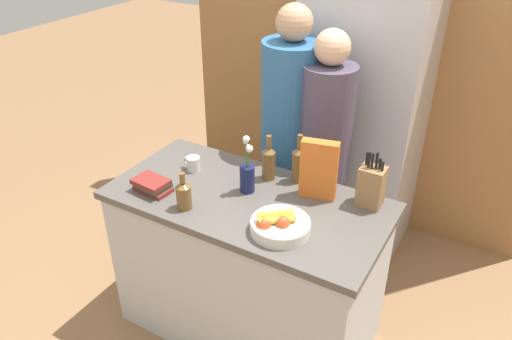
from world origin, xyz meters
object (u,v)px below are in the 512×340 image
knife_block (371,186)px  person_in_blue (324,153)px  cereal_box (319,170)px  coffee_mug (193,164)px  bottle_oil (269,162)px  bottle_vinegar (184,194)px  book_stack (152,185)px  person_at_sink (290,134)px  bottle_wine (299,163)px  refrigerator (362,116)px  flower_vase (247,174)px  fruit_bowl (279,225)px

knife_block → person_in_blue: bearing=139.2°
cereal_box → coffee_mug: bearing=-171.6°
bottle_oil → bottle_vinegar: size_ratio=1.29×
book_stack → person_at_sink: bearing=64.7°
bottle_wine → person_at_sink: person_at_sink is taller
refrigerator → book_stack: 1.51m
bottle_wine → knife_block: bearing=-4.2°
person_at_sink → coffee_mug: bearing=-128.3°
refrigerator → knife_block: (0.37, -0.92, 0.06)m
coffee_mug → bottle_vinegar: bottle_vinegar is taller
bottle_oil → person_in_blue: (0.17, 0.37, -0.07)m
knife_block → flower_vase: (-0.59, -0.20, -0.01)m
coffee_mug → bottle_vinegar: bearing=-60.1°
coffee_mug → book_stack: bearing=-101.4°
refrigerator → coffee_mug: (-0.60, -1.08, -0.01)m
bottle_vinegar → person_at_sink: 0.88m
knife_block → cereal_box: (-0.26, -0.06, 0.05)m
coffee_mug → knife_block: bearing=9.8°
knife_block → coffee_mug: size_ratio=2.68×
fruit_bowl → bottle_vinegar: bottle_vinegar is taller
book_stack → bottle_wine: bearing=37.8°
fruit_bowl → coffee_mug: (-0.68, 0.26, 0.00)m
book_stack → person_at_sink: size_ratio=0.11×
book_stack → bottle_oil: (0.47, 0.42, 0.07)m
flower_vase → bottle_vinegar: (-0.19, -0.29, -0.02)m
fruit_bowl → flower_vase: size_ratio=0.87×
knife_block → flower_vase: flower_vase is taller
knife_block → coffee_mug: (-0.97, -0.17, -0.07)m
bottle_vinegar → bottle_wine: 0.64m
refrigerator → cereal_box: 0.99m
refrigerator → bottle_vinegar: bearing=-106.5°
knife_block → bottle_oil: (-0.56, -0.03, -0.01)m
flower_vase → person_in_blue: (0.20, 0.54, -0.07)m
bottle_oil → cereal_box: bearing=-5.8°
cereal_box → flower_vase: bearing=-157.6°
flower_vase → cereal_box: 0.37m
book_stack → bottle_wine: size_ratio=0.73×
cereal_box → book_stack: cereal_box is taller
refrigerator → bottle_oil: (-0.19, -0.95, 0.05)m
flower_vase → refrigerator: bearing=78.6°
bottle_oil → person_in_blue: 0.41m
bottle_vinegar → person_in_blue: size_ratio=0.12×
fruit_bowl → book_stack: bearing=-178.3°
knife_block → person_at_sink: (-0.64, 0.38, -0.04)m
knife_block → bottle_oil: 0.56m
coffee_mug → bottle_vinegar: 0.37m
refrigerator → cereal_box: (0.11, -0.98, 0.11)m
fruit_bowl → book_stack: fruit_bowl is taller
flower_vase → bottle_wine: bearing=51.4°
flower_vase → bottle_vinegar: bearing=-123.4°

